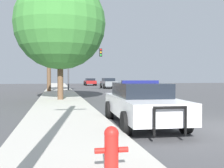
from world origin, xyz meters
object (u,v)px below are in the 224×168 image
(police_car, at_px, (141,102))
(tree_sidewalk_mid, at_px, (49,43))
(traffic_light, at_px, (83,59))
(tree_sidewalk_near, at_px, (60,24))
(car_background_distant, at_px, (90,82))
(car_background_oncoming, at_px, (109,83))
(fire_hydrant, at_px, (111,148))

(police_car, relative_size, tree_sidewalk_mid, 0.78)
(traffic_light, height_order, tree_sidewalk_near, tree_sidewalk_near)
(car_background_distant, relative_size, tree_sidewalk_near, 0.52)
(car_background_oncoming, bearing_deg, car_background_distant, -84.57)
(car_background_distant, bearing_deg, tree_sidewalk_near, -100.89)
(car_background_oncoming, relative_size, tree_sidewalk_near, 0.55)
(car_background_oncoming, height_order, tree_sidewalk_near, tree_sidewalk_near)
(tree_sidewalk_near, bearing_deg, car_background_distant, 79.62)
(police_car, bearing_deg, tree_sidewalk_near, -72.64)
(traffic_light, bearing_deg, car_background_distant, 80.76)
(fire_hydrant, bearing_deg, car_background_oncoming, 79.48)
(car_background_distant, relative_size, car_background_oncoming, 0.93)
(car_background_oncoming, bearing_deg, tree_sidewalk_near, 70.36)
(traffic_light, relative_size, tree_sidewalk_mid, 0.70)
(tree_sidewalk_near, bearing_deg, traffic_light, 77.84)
(traffic_light, distance_m, car_background_oncoming, 8.65)
(fire_hydrant, distance_m, traffic_light, 26.62)
(fire_hydrant, distance_m, tree_sidewalk_near, 15.11)
(fire_hydrant, bearing_deg, tree_sidewalk_near, 92.32)
(fire_hydrant, height_order, tree_sidewalk_mid, tree_sidewalk_mid)
(police_car, relative_size, tree_sidewalk_near, 0.66)
(police_car, distance_m, car_background_oncoming, 28.87)
(fire_hydrant, height_order, car_background_distant, car_background_distant)
(car_background_distant, distance_m, car_background_oncoming, 11.93)
(car_background_oncoming, xyz_separation_m, tree_sidewalk_near, (-6.79, -19.01, 4.33))
(fire_hydrant, relative_size, car_background_distant, 0.18)
(tree_sidewalk_near, relative_size, tree_sidewalk_mid, 1.18)
(fire_hydrant, height_order, car_background_oncoming, car_background_oncoming)
(fire_hydrant, xyz_separation_m, car_background_oncoming, (6.21, 33.41, 0.23))
(car_background_distant, bearing_deg, fire_hydrant, -96.90)
(police_car, relative_size, car_background_oncoming, 1.19)
(car_background_oncoming, bearing_deg, fire_hydrant, 79.48)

